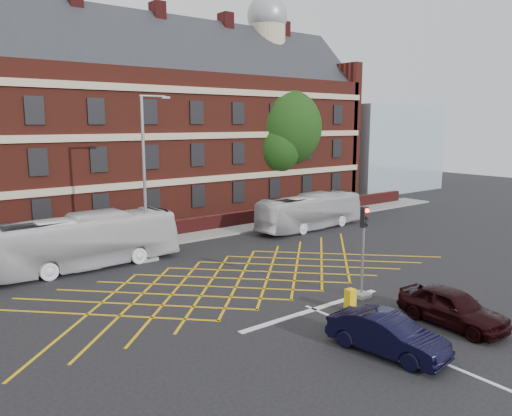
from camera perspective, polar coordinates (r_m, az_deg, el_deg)
ground at (r=24.76m, az=0.90°, el=-9.20°), size 120.00×120.00×0.00m
victorian_building at (r=42.92m, az=-17.73°, el=9.03°), size 51.00×12.17×20.40m
boundary_wall at (r=35.33m, az=-12.42°, el=-2.72°), size 56.00×0.50×1.10m
far_pavement at (r=34.55m, az=-11.67°, el=-3.81°), size 60.00×3.00×0.12m
glass_block at (r=62.59m, az=13.36°, el=6.71°), size 14.00×10.00×10.00m
box_junction_hatching at (r=26.26m, az=-1.85°, el=-8.06°), size 8.22×8.22×0.02m
stop_line at (r=22.30m, az=6.65°, el=-11.43°), size 8.00×0.30×0.02m
centre_line at (r=18.65m, az=21.38°, el=-16.48°), size 0.15×14.00×0.02m
bus_left at (r=29.30m, az=-19.35°, el=-3.67°), size 10.93×2.67×3.04m
bus_right at (r=38.18m, az=6.22°, el=-0.42°), size 9.69×2.78×2.67m
car_navy at (r=18.64m, az=14.75°, el=-13.77°), size 2.10×4.45×1.41m
car_maroon at (r=21.81m, az=21.51°, el=-10.47°), size 1.99×4.51×1.51m
deciduous_tree at (r=47.64m, az=2.80°, el=8.51°), size 7.91×7.76×11.45m
traffic_light_near at (r=23.62m, az=12.10°, el=-5.88°), size 0.70×0.70×4.27m
street_lamp at (r=29.67m, az=-12.42°, el=0.42°), size 2.25×1.00×9.57m
utility_cabinet at (r=22.17m, az=10.71°, el=-10.32°), size 0.41×0.35×1.00m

